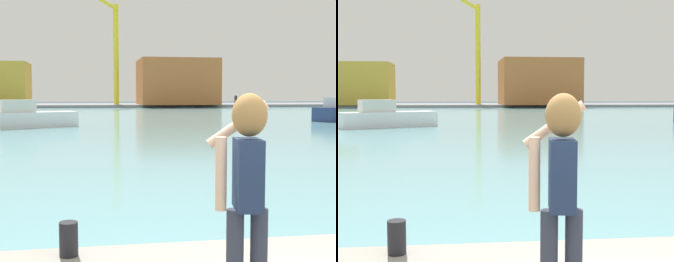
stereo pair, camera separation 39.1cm
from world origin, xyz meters
The scene contains 9 objects.
ground_plane centered at (0.00, 50.00, 0.00)m, with size 220.00×220.00×0.00m, color #334751.
harbor_water centered at (0.00, 52.00, 0.01)m, with size 140.00×100.00×0.02m, color #6BA8B2.
far_shore_dock centered at (0.00, 92.00, 0.25)m, with size 140.00×20.00×0.51m, color gray.
person_photographer centered at (-0.49, 0.24, 1.71)m, with size 0.53×0.56×1.74m.
harbor_bollard centered at (-1.96, 1.73, 0.83)m, with size 0.20×0.20×0.37m, color black.
boat_moored centered at (-6.40, 31.00, 0.75)m, with size 6.99×4.60×2.01m.
warehouse_left centered at (-21.76, 86.25, 4.42)m, with size 16.43×9.28×7.82m, color gold.
warehouse_right centered at (14.39, 86.15, 4.84)m, with size 14.64×13.42×8.67m, color #B26633.
port_crane centered at (2.44, 85.92, 11.63)m, with size 3.86×8.79×19.05m.
Camera 2 is at (-1.29, -3.28, 2.37)m, focal length 49.46 mm.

